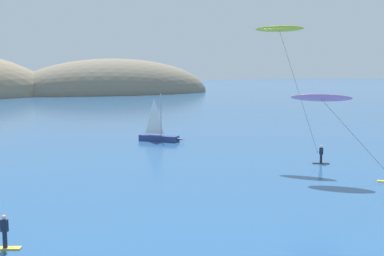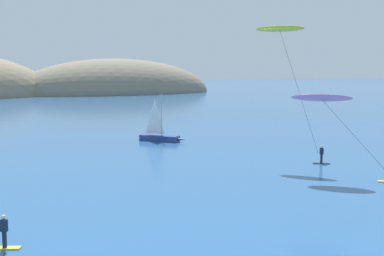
% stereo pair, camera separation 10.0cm
% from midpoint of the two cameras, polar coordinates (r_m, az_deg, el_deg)
% --- Properties ---
extents(headland_island, '(125.34, 43.95, 27.10)m').
position_cam_midpoint_polar(headland_island, '(164.82, -20.80, 3.62)').
color(headland_island, '#84755B').
rests_on(headland_island, ground).
extents(sailboat_near, '(4.61, 5.13, 5.70)m').
position_cam_midpoint_polar(sailboat_near, '(57.83, -3.55, -0.94)').
color(sailboat_near, navy).
rests_on(sailboat_near, ground).
extents(kitesurfer_pink, '(6.56, 6.52, 6.82)m').
position_cam_midpoint_polar(kitesurfer_pink, '(39.31, 15.74, 2.78)').
color(kitesurfer_pink, yellow).
rests_on(kitesurfer_pink, ground).
extents(kitesurfer_yellow, '(5.24, 5.94, 12.65)m').
position_cam_midpoint_polar(kitesurfer_yellow, '(45.79, 10.94, 9.91)').
color(kitesurfer_yellow, '#2D2D33').
rests_on(kitesurfer_yellow, ground).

